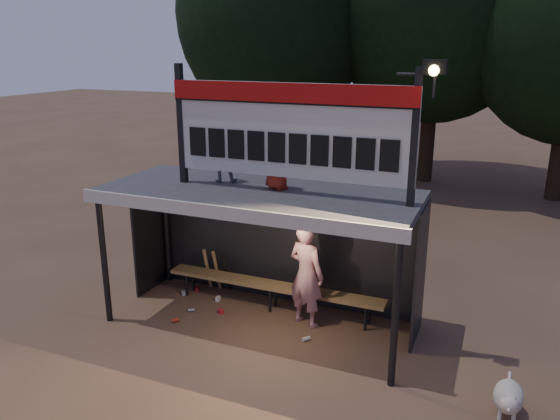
% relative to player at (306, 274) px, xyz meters
% --- Properties ---
extents(ground, '(80.00, 80.00, 0.00)m').
position_rel_player_xyz_m(ground, '(-0.72, -0.27, -0.90)').
color(ground, brown).
rests_on(ground, ground).
extents(player, '(0.76, 0.61, 1.79)m').
position_rel_player_xyz_m(player, '(0.00, 0.00, 0.00)').
color(player, silver).
rests_on(player, ground).
extents(child_a, '(0.58, 0.52, 1.00)m').
position_rel_player_xyz_m(child_a, '(-1.50, 0.01, 1.92)').
color(child_a, gray).
rests_on(child_a, dugout_shelter).
extents(child_b, '(0.59, 0.52, 1.02)m').
position_rel_player_xyz_m(child_b, '(-0.47, -0.11, 1.93)').
color(child_b, '#A32419').
rests_on(child_b, dugout_shelter).
extents(dugout_shelter, '(5.10, 2.08, 2.32)m').
position_rel_player_xyz_m(dugout_shelter, '(-0.72, -0.03, 0.95)').
color(dugout_shelter, '#3C3C3E').
rests_on(dugout_shelter, ground).
extents(scoreboard_assembly, '(4.10, 0.27, 1.99)m').
position_rel_player_xyz_m(scoreboard_assembly, '(-0.16, -0.28, 2.43)').
color(scoreboard_assembly, black).
rests_on(scoreboard_assembly, dugout_shelter).
extents(bench, '(4.00, 0.35, 0.48)m').
position_rel_player_xyz_m(bench, '(-0.72, 0.28, -0.46)').
color(bench, olive).
rests_on(bench, ground).
extents(tree_left, '(6.46, 6.46, 9.27)m').
position_rel_player_xyz_m(tree_left, '(-4.72, 9.73, 4.62)').
color(tree_left, black).
rests_on(tree_left, ground).
extents(dog, '(0.36, 0.81, 0.49)m').
position_rel_player_xyz_m(dog, '(3.16, -1.29, -0.62)').
color(dog, beige).
rests_on(dog, ground).
extents(bats, '(0.48, 0.33, 0.84)m').
position_rel_player_xyz_m(bats, '(-1.99, 0.55, -0.47)').
color(bats, '#967146').
rests_on(bats, ground).
extents(litter, '(2.80, 1.32, 0.08)m').
position_rel_player_xyz_m(litter, '(-1.72, -0.16, -0.86)').
color(litter, red).
rests_on(litter, ground).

